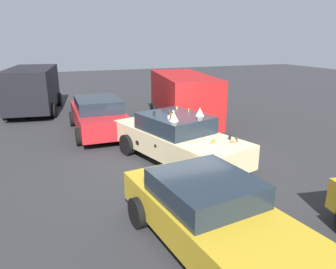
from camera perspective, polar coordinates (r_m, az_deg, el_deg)
The scene contains 6 objects.
ground_plane at distance 9.84m, azimuth 1.63°, elevation -4.83°, with size 60.00×60.00×0.00m, color #2D2D30.
art_car_decorated at distance 9.61m, azimuth 1.60°, elevation -0.70°, with size 4.99×3.01×1.70m.
parked_van_near_right at distance 17.56m, azimuth -23.17°, elevation 7.75°, with size 5.10×2.83×2.24m.
parked_van_row_back_far at distance 13.69m, azimuth 2.73°, elevation 6.72°, with size 5.15×2.75×2.19m.
parked_sedan_far_right at distance 12.92m, azimuth -12.44°, elevation 3.44°, with size 4.53×2.07×1.42m.
parked_sedan_behind_left at distance 5.82m, azimuth 8.12°, elevation -14.24°, with size 4.46×2.41×1.29m.
Camera 1 is at (-8.41, 3.58, 3.65)m, focal length 33.85 mm.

